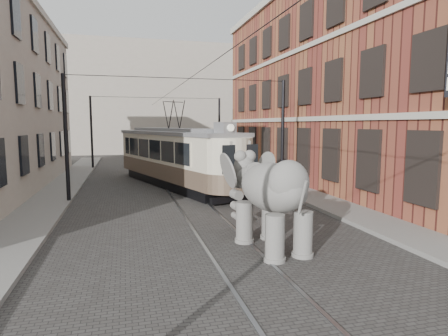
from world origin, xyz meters
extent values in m
plane|color=#3A3835|center=(0.00, 0.00, 0.00)|extent=(120.00, 120.00, 0.00)
cube|color=slate|center=(6.00, 0.00, 0.07)|extent=(2.00, 60.00, 0.15)
cube|color=slate|center=(-6.50, 0.00, 0.07)|extent=(2.00, 60.00, 0.15)
cube|color=maroon|center=(11.00, 9.00, 6.00)|extent=(8.00, 26.00, 12.00)
cube|color=#A09484|center=(0.00, 40.00, 7.00)|extent=(28.00, 10.00, 14.00)
camera|label=1|loc=(-2.96, -12.75, 3.70)|focal=30.25mm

